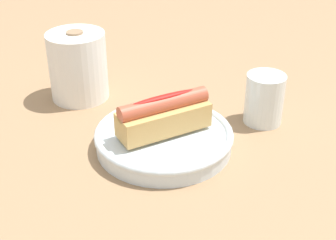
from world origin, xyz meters
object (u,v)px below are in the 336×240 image
(serving_bowl, at_px, (168,139))
(hotdog_front, at_px, (168,116))
(paper_towel_roll, at_px, (78,66))
(water_glass, at_px, (264,101))

(serving_bowl, xyz_separation_m, hotdog_front, (0.00, 0.00, 0.04))
(hotdog_front, relative_size, paper_towel_roll, 1.13)
(hotdog_front, height_order, paper_towel_roll, paper_towel_roll)
(serving_bowl, bearing_deg, water_glass, -2.86)
(serving_bowl, xyz_separation_m, paper_towel_roll, (-0.06, 0.24, 0.05))
(paper_towel_roll, bearing_deg, water_glass, -45.80)
(water_glass, height_order, paper_towel_roll, paper_towel_roll)
(hotdog_front, height_order, water_glass, hotdog_front)
(serving_bowl, relative_size, hotdog_front, 1.49)
(serving_bowl, bearing_deg, paper_towel_roll, 103.16)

